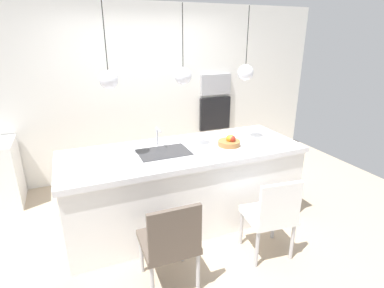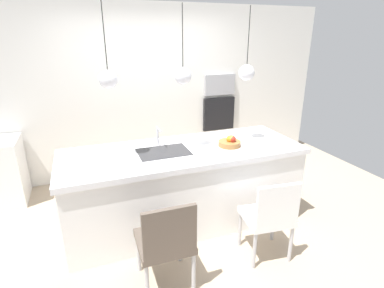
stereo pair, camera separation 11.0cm
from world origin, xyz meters
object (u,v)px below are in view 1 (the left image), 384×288
fruit_bowl (230,141)px  chair_near (170,241)px  microwave (215,84)px  oven (215,113)px  chair_middle (272,214)px

fruit_bowl → chair_near: 1.40m
microwave → oven: size_ratio=0.96×
chair_middle → chair_near: bearing=-179.7°
fruit_bowl → oven: 1.80m
oven → chair_near: 3.03m
microwave → chair_near: size_ratio=0.61×
fruit_bowl → chair_near: fruit_bowl is taller
chair_near → chair_middle: chair_near is taller
oven → chair_middle: size_ratio=0.64×
fruit_bowl → chair_middle: 0.96m
chair_near → chair_middle: (1.05, 0.01, 0.00)m
microwave → chair_middle: 2.72m
fruit_bowl → oven: size_ratio=0.46×
microwave → chair_middle: microwave is taller
oven → chair_near: bearing=-123.7°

